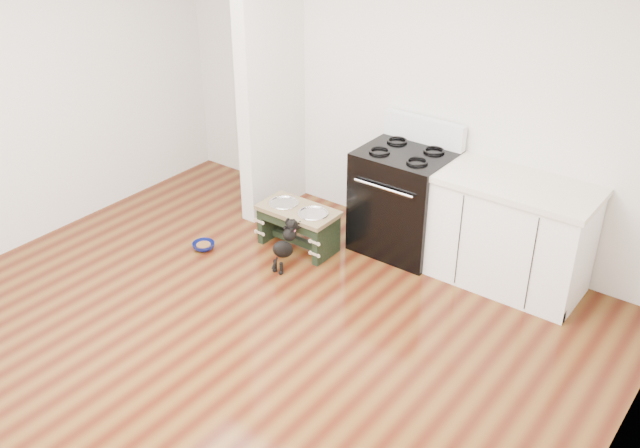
# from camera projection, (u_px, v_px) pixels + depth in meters

# --- Properties ---
(ground) EXTENTS (5.00, 5.00, 0.00)m
(ground) POSITION_uv_depth(u_px,v_px,m) (211.00, 360.00, 5.02)
(ground) COLOR #43180C
(ground) RESTS_ON ground
(room_shell) EXTENTS (5.00, 5.00, 5.00)m
(room_shell) POSITION_uv_depth(u_px,v_px,m) (191.00, 148.00, 4.24)
(room_shell) COLOR silver
(room_shell) RESTS_ON ground
(partition_wall) EXTENTS (0.15, 0.80, 2.70)m
(partition_wall) POSITION_uv_depth(u_px,v_px,m) (271.00, 73.00, 6.45)
(partition_wall) COLOR silver
(partition_wall) RESTS_ON ground
(oven_range) EXTENTS (0.76, 0.69, 1.14)m
(oven_range) POSITION_uv_depth(u_px,v_px,m) (404.00, 199.00, 6.17)
(oven_range) COLOR black
(oven_range) RESTS_ON ground
(cabinet_run) EXTENTS (1.24, 0.64, 0.91)m
(cabinet_run) POSITION_uv_depth(u_px,v_px,m) (511.00, 234.00, 5.68)
(cabinet_run) COLOR white
(cabinet_run) RESTS_ON ground
(dog_feeder) EXTENTS (0.71, 0.38, 0.40)m
(dog_feeder) POSITION_uv_depth(u_px,v_px,m) (298.00, 220.00, 6.26)
(dog_feeder) COLOR black
(dog_feeder) RESTS_ON ground
(puppy) EXTENTS (0.12, 0.36, 0.43)m
(puppy) POSITION_uv_depth(u_px,v_px,m) (286.00, 243.00, 5.98)
(puppy) COLOR black
(puppy) RESTS_ON ground
(floor_bowl) EXTENTS (0.24, 0.24, 0.06)m
(floor_bowl) POSITION_uv_depth(u_px,v_px,m) (204.00, 246.00, 6.34)
(floor_bowl) COLOR #0B1251
(floor_bowl) RESTS_ON ground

